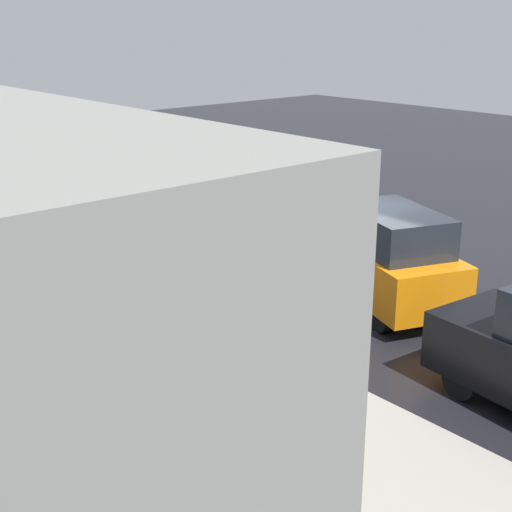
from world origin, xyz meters
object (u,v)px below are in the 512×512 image
(pedestrian, at_px, (82,249))
(sign_post, at_px, (59,229))
(fire_hydrant, at_px, (108,265))
(moving_hatchback, at_px, (386,257))

(pedestrian, relative_size, sign_post, 0.51)
(fire_hydrant, relative_size, pedestrian, 0.66)
(moving_hatchback, relative_size, fire_hydrant, 5.30)
(fire_hydrant, distance_m, pedestrian, 0.73)
(fire_hydrant, bearing_deg, sign_post, 107.33)
(fire_hydrant, xyz_separation_m, pedestrian, (0.61, 0.28, 0.28))
(pedestrian, xyz_separation_m, sign_post, (-1.00, 0.99, 0.90))
(moving_hatchback, xyz_separation_m, pedestrian, (5.49, 3.94, -0.34))
(moving_hatchback, bearing_deg, fire_hydrant, 36.85)
(fire_hydrant, relative_size, sign_post, 0.33)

